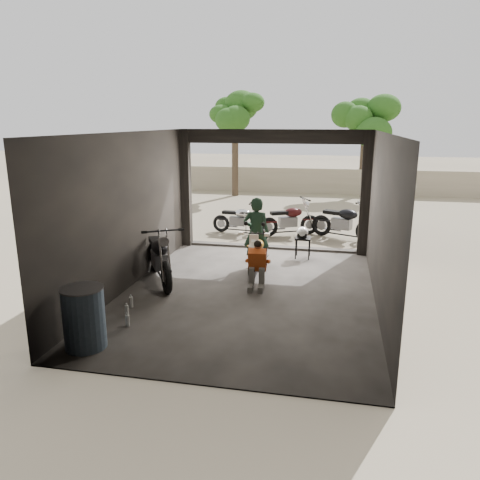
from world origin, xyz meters
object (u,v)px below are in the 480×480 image
at_px(stool, 303,240).
at_px(helmet, 302,232).
at_px(outside_bike_a, 239,217).
at_px(sign_post, 400,200).
at_px(outside_bike_b, 289,217).
at_px(oil_drum, 84,319).
at_px(rider, 256,233).
at_px(main_bike, 258,250).
at_px(left_bike, 159,253).
at_px(mechanic, 257,267).
at_px(outside_bike_c, 344,219).

bearing_deg(stool, helmet, -158.08).
height_order(outside_bike_a, sign_post, sign_post).
distance_m(outside_bike_a, sign_post, 4.84).
bearing_deg(outside_bike_b, oil_drum, 137.04).
height_order(stool, helmet, helmet).
bearing_deg(outside_bike_a, rider, -154.19).
relative_size(main_bike, outside_bike_a, 1.04).
xyz_separation_m(main_bike, sign_post, (3.31, 2.18, 0.91)).
bearing_deg(left_bike, sign_post, 1.26).
bearing_deg(outside_bike_b, main_bike, 147.90).
relative_size(outside_bike_a, outside_bike_b, 0.90).
bearing_deg(helmet, outside_bike_b, 85.90).
xyz_separation_m(rider, helmet, (1.00, 1.03, -0.17)).
height_order(main_bike, helmet, main_bike).
distance_m(rider, oil_drum, 4.92).
relative_size(rider, mechanic, 1.75).
bearing_deg(sign_post, main_bike, -160.54).
distance_m(main_bike, sign_post, 4.07).
bearing_deg(sign_post, outside_bike_a, 148.36).
height_order(left_bike, outside_bike_b, left_bike).
height_order(outside_bike_c, mechanic, outside_bike_c).
bearing_deg(main_bike, helmet, 56.51).
distance_m(rider, sign_post, 3.96).
relative_size(mechanic, oil_drum, 1.00).
xyz_separation_m(outside_bike_b, stool, (0.59, -2.37, -0.10)).
relative_size(left_bike, rider, 1.12).
distance_m(left_bike, outside_bike_a, 4.84).
distance_m(main_bike, outside_bike_a, 3.83).
height_order(left_bike, stool, left_bike).
bearing_deg(rider, left_bike, 37.79).
bearing_deg(outside_bike_a, main_bike, -154.03).
relative_size(outside_bike_c, mechanic, 1.84).
bearing_deg(mechanic, left_bike, 175.94).
bearing_deg(stool, outside_bike_c, 65.91).
xyz_separation_m(rider, sign_post, (3.41, 1.94, 0.58)).
xyz_separation_m(main_bike, left_bike, (-1.96, -1.15, 0.12)).
bearing_deg(main_bike, sign_post, 35.34).
bearing_deg(stool, oil_drum, -117.44).
relative_size(mechanic, sign_post, 0.45).
distance_m(outside_bike_a, stool, 3.18).
height_order(stool, sign_post, sign_post).
bearing_deg(main_bike, left_bike, -147.67).
bearing_deg(helmet, outside_bike_a, 114.59).
bearing_deg(sign_post, stool, -173.31).
bearing_deg(helmet, sign_post, 3.10).
relative_size(outside_bike_c, helmet, 5.86).
relative_size(left_bike, helmet, 6.26).
bearing_deg(rider, oil_drum, 68.57).
height_order(mechanic, helmet, mechanic).
bearing_deg(left_bike, helmet, 9.18).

